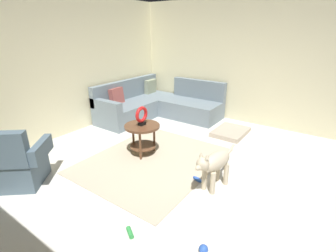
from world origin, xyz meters
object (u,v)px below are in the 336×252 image
at_px(side_table, 142,132).
at_px(sectional_couch, 157,105).
at_px(dog, 215,164).
at_px(armchair, 16,164).
at_px(torus_sculpture, 142,115).
at_px(dog_bed_mat, 230,132).
at_px(dog_toy_bone, 198,179).
at_px(dog_toy_ball, 204,249).
at_px(dog_toy_rope, 130,232).

bearing_deg(side_table, sectional_couch, 30.58).
bearing_deg(dog, side_table, 2.23).
height_order(sectional_couch, armchair, same).
height_order(armchair, torus_sculpture, armchair).
height_order(dog_bed_mat, dog_toy_bone, dog_bed_mat).
height_order(sectional_couch, dog, sectional_couch).
xyz_separation_m(armchair, dog_toy_ball, (0.45, -2.66, -0.28)).
bearing_deg(torus_sculpture, dog_toy_bone, -99.50).
height_order(dog_toy_rope, dog_toy_bone, dog_toy_bone).
height_order(side_table, dog_toy_bone, side_table).
bearing_deg(dog, dog_toy_ball, 121.62).
distance_m(torus_sculpture, dog_toy_rope, 1.98).
height_order(torus_sculpture, dog_toy_bone, torus_sculpture).
xyz_separation_m(dog_toy_ball, dog_toy_rope, (-0.24, 0.75, -0.02)).
bearing_deg(dog_toy_rope, dog_toy_bone, -4.64).
relative_size(dog, dog_toy_bone, 4.68).
bearing_deg(dog_toy_ball, dog_bed_mat, 17.28).
xyz_separation_m(side_table, dog_bed_mat, (1.73, -0.92, -0.37)).
distance_m(sectional_couch, side_table, 2.01).
distance_m(dog_bed_mat, dog, 2.04).
bearing_deg(dog, sectional_couch, -27.55).
bearing_deg(torus_sculpture, dog_bed_mat, -28.03).
bearing_deg(side_table, dog_bed_mat, -28.03).
bearing_deg(dog_toy_bone, dog, -93.28).
relative_size(side_table, dog_toy_rope, 4.03).
height_order(dog_toy_ball, dog_toy_bone, dog_toy_ball).
bearing_deg(torus_sculpture, dog, -98.45).
height_order(armchair, dog_bed_mat, armchair).
height_order(side_table, dog_toy_rope, side_table).
xyz_separation_m(side_table, dog_toy_ball, (-1.26, -1.85, -0.37)).
xyz_separation_m(armchair, torus_sculpture, (1.71, -0.81, 0.39)).
relative_size(side_table, dog_bed_mat, 0.75).
distance_m(torus_sculpture, dog_toy_bone, 1.39).
height_order(armchair, side_table, armchair).
distance_m(sectional_couch, dog_toy_rope, 3.87).
distance_m(dog, dog_toy_rope, 1.38).
relative_size(dog_bed_mat, dog_toy_bone, 4.44).
bearing_deg(dog_toy_bone, dog_toy_ball, -148.50).
bearing_deg(dog_bed_mat, torus_sculpture, 151.97).
bearing_deg(dog_toy_ball, dog_toy_bone, 31.50).
bearing_deg(armchair, dog_toy_ball, -30.42).
height_order(sectional_couch, dog_bed_mat, sectional_couch).
bearing_deg(dog_toy_bone, dog_bed_mat, 8.28).
xyz_separation_m(sectional_couch, torus_sculpture, (-1.73, -1.02, 0.42)).
xyz_separation_m(sectional_couch, dog_bed_mat, (-0.01, -1.94, -0.24)).
height_order(side_table, dog_toy_ball, side_table).
xyz_separation_m(side_table, dog_toy_bone, (-0.20, -1.20, -0.39)).
distance_m(sectional_couch, torus_sculpture, 2.05).
distance_m(torus_sculpture, dog_toy_ball, 2.33).
bearing_deg(side_table, torus_sculpture, -104.04).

